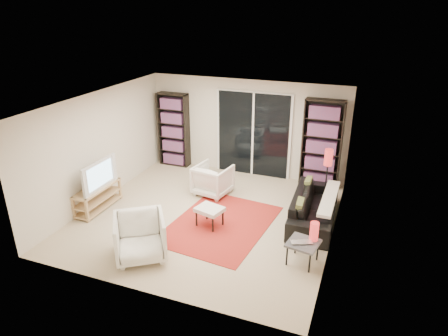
{
  "coord_description": "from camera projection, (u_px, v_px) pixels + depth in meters",
  "views": [
    {
      "loc": [
        2.91,
        -6.64,
        4.1
      ],
      "look_at": [
        0.25,
        0.3,
        1.0
      ],
      "focal_mm": 32.0,
      "sensor_mm": 36.0,
      "label": 1
    }
  ],
  "objects": [
    {
      "name": "wall_front",
      "position": [
        137.0,
        224.0,
        5.64
      ],
      "size": [
        5.0,
        0.02,
        2.4
      ],
      "primitive_type": "cube",
      "color": "beige",
      "rests_on": "ground"
    },
    {
      "name": "sofa",
      "position": [
        314.0,
        207.0,
        7.98
      ],
      "size": [
        0.9,
        2.11,
        0.61
      ],
      "primitive_type": "imported",
      "rotation": [
        0.0,
        0.0,
        1.61
      ],
      "color": "black",
      "rests_on": "floor"
    },
    {
      "name": "armchair_front",
      "position": [
        140.0,
        237.0,
        6.8
      ],
      "size": [
        1.17,
        1.18,
        0.78
      ],
      "primitive_type": "imported",
      "rotation": [
        0.0,
        0.0,
        0.6
      ],
      "color": "silver",
      "rests_on": "floor"
    },
    {
      "name": "bookshelf_left",
      "position": [
        174.0,
        130.0,
        10.54
      ],
      "size": [
        0.8,
        0.3,
        1.95
      ],
      "color": "black",
      "rests_on": "ground"
    },
    {
      "name": "rug",
      "position": [
        220.0,
        224.0,
        7.95
      ],
      "size": [
        2.03,
        2.59,
        0.01
      ],
      "primitive_type": "cube",
      "rotation": [
        0.0,
        0.0,
        -0.1
      ],
      "color": "#A6251D",
      "rests_on": "floor"
    },
    {
      "name": "table_lamp",
      "position": [
        314.0,
        231.0,
        6.65
      ],
      "size": [
        0.15,
        0.15,
        0.33
      ],
      "primitive_type": "cylinder",
      "color": "red",
      "rests_on": "side_table"
    },
    {
      "name": "sliding_door",
      "position": [
        253.0,
        135.0,
        9.92
      ],
      "size": [
        1.92,
        0.08,
        2.16
      ],
      "color": "white",
      "rests_on": "ground"
    },
    {
      "name": "side_table",
      "position": [
        303.0,
        244.0,
        6.66
      ],
      "size": [
        0.57,
        0.57,
        0.4
      ],
      "color": "#4A4A4F",
      "rests_on": "floor"
    },
    {
      "name": "bookshelf_right",
      "position": [
        322.0,
        144.0,
        9.24
      ],
      "size": [
        0.9,
        0.3,
        2.1
      ],
      "color": "black",
      "rests_on": "ground"
    },
    {
      "name": "ceiling",
      "position": [
        206.0,
        102.0,
        7.34
      ],
      "size": [
        5.0,
        5.0,
        0.02
      ],
      "primitive_type": "cube",
      "color": "white",
      "rests_on": "wall_back"
    },
    {
      "name": "tv",
      "position": [
        96.0,
        174.0,
        8.26
      ],
      "size": [
        0.15,
        1.05,
        0.61
      ],
      "primitive_type": "imported",
      "rotation": [
        0.0,
        0.0,
        1.56
      ],
      "color": "black",
      "rests_on": "tv_stand"
    },
    {
      "name": "tv_stand",
      "position": [
        98.0,
        197.0,
        8.47
      ],
      "size": [
        0.39,
        1.21,
        0.5
      ],
      "color": "tan",
      "rests_on": "floor"
    },
    {
      "name": "wall_right",
      "position": [
        338.0,
        181.0,
        6.98
      ],
      "size": [
        0.02,
        5.0,
        2.4
      ],
      "primitive_type": "cube",
      "color": "beige",
      "rests_on": "ground"
    },
    {
      "name": "armchair_back",
      "position": [
        213.0,
        180.0,
        9.1
      ],
      "size": [
        0.87,
        0.88,
        0.7
      ],
      "primitive_type": "imported",
      "rotation": [
        0.0,
        0.0,
        2.97
      ],
      "color": "silver",
      "rests_on": "floor"
    },
    {
      "name": "ottoman",
      "position": [
        210.0,
        210.0,
        7.78
      ],
      "size": [
        0.59,
        0.52,
        0.4
      ],
      "color": "silver",
      "rests_on": "floor"
    },
    {
      "name": "floor",
      "position": [
        208.0,
        216.0,
        8.26
      ],
      "size": [
        5.0,
        5.0,
        0.0
      ],
      "primitive_type": "plane",
      "color": "tan",
      "rests_on": "ground"
    },
    {
      "name": "wall_back",
      "position": [
        246.0,
        128.0,
        9.96
      ],
      "size": [
        5.0,
        0.02,
        2.4
      ],
      "primitive_type": "cube",
      "color": "beige",
      "rests_on": "ground"
    },
    {
      "name": "wall_left",
      "position": [
        100.0,
        147.0,
        8.62
      ],
      "size": [
        0.02,
        5.0,
        2.4
      ],
      "primitive_type": "cube",
      "color": "beige",
      "rests_on": "ground"
    },
    {
      "name": "floor_lamp",
      "position": [
        328.0,
        164.0,
        8.35
      ],
      "size": [
        0.19,
        0.19,
        1.29
      ],
      "color": "black",
      "rests_on": "floor"
    },
    {
      "name": "laptop",
      "position": [
        302.0,
        244.0,
        6.57
      ],
      "size": [
        0.42,
        0.35,
        0.03
      ],
      "primitive_type": "imported",
      "rotation": [
        0.0,
        0.0,
        0.41
      ],
      "color": "silver",
      "rests_on": "side_table"
    }
  ]
}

